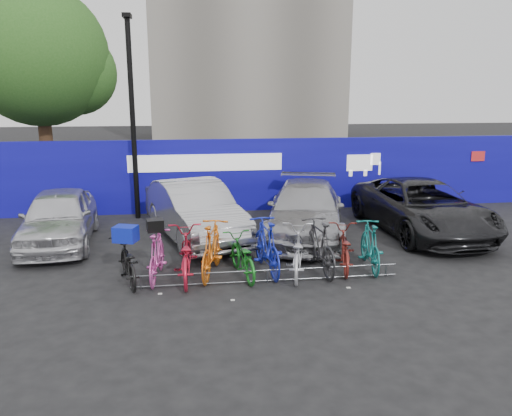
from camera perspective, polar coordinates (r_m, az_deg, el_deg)
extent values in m
plane|color=black|center=(11.12, 0.81, -7.41)|extent=(100.00, 100.00, 0.00)
cube|color=#0D0988|center=(16.59, -2.26, 3.77)|extent=(22.00, 0.15, 2.40)
cube|color=white|center=(16.36, -5.75, 5.17)|extent=(5.00, 0.02, 0.55)
cube|color=white|center=(17.35, 11.76, 5.08)|extent=(1.20, 0.02, 0.90)
cube|color=red|center=(19.19, 24.04, 5.43)|extent=(0.50, 0.02, 0.35)
cylinder|color=#382314|center=(21.10, -22.84, 6.96)|extent=(0.50, 0.50, 4.00)
sphere|color=#24531A|center=(21.05, -23.64, 15.63)|extent=(5.20, 5.20, 5.20)
sphere|color=#24531A|center=(21.04, -20.03, 14.29)|extent=(3.20, 3.20, 3.20)
cylinder|color=black|center=(15.80, -13.90, 9.50)|extent=(0.16, 0.16, 6.00)
cube|color=black|center=(15.92, -14.54, 20.51)|extent=(0.25, 0.50, 0.12)
cylinder|color=#595B60|center=(10.47, 1.31, -7.11)|extent=(5.60, 0.03, 0.03)
cylinder|color=#595B60|center=(10.55, 1.30, -8.29)|extent=(5.60, 0.03, 0.03)
cylinder|color=#595B60|center=(10.45, -13.07, -8.32)|extent=(0.03, 0.03, 0.28)
cylinder|color=#595B60|center=(10.40, -5.86, -8.14)|extent=(0.03, 0.03, 0.28)
cylinder|color=#595B60|center=(10.52, 1.30, -7.83)|extent=(0.03, 0.03, 0.28)
cylinder|color=#595B60|center=(10.78, 8.20, -7.42)|extent=(0.03, 0.03, 0.28)
cylinder|color=#595B60|center=(11.20, 14.66, -6.94)|extent=(0.03, 0.03, 0.28)
imported|color=silver|center=(13.93, -21.60, -0.99)|extent=(2.05, 4.36, 1.44)
imported|color=#9F9FA4|center=(13.55, -7.02, -0.31)|extent=(2.97, 4.96, 1.54)
imported|color=#A2A2A8|center=(13.79, 5.70, -0.24)|extent=(3.25, 5.36, 1.45)
imported|color=black|center=(14.79, 18.39, 0.11)|extent=(2.66, 5.42, 1.48)
imported|color=black|center=(10.78, -14.48, -5.99)|extent=(1.01, 1.80, 0.89)
imported|color=#D349A6|center=(10.79, -11.28, -5.32)|extent=(0.68, 1.82, 1.07)
imported|color=red|center=(10.69, -8.11, -5.34)|extent=(0.73, 2.06, 1.08)
imported|color=orange|center=(10.84, -5.05, -4.67)|extent=(1.04, 2.06, 1.19)
imported|color=#16701C|center=(10.76, -1.61, -5.55)|extent=(0.89, 1.81, 0.91)
imported|color=#1724B1|center=(10.98, 1.24, -4.34)|extent=(0.78, 2.07, 1.21)
imported|color=#B3B4BB|center=(10.91, 4.70, -4.99)|extent=(1.13, 2.07, 1.03)
imported|color=#28282B|center=(11.10, 7.22, -4.31)|extent=(0.73, 2.02, 1.19)
imported|color=maroon|center=(11.38, 10.01, -4.57)|extent=(1.03, 1.93, 0.96)
imported|color=#157471|center=(11.48, 12.91, -4.21)|extent=(0.75, 1.86, 1.09)
cube|color=#0D1CAD|center=(10.60, -14.67, -2.88)|extent=(0.54, 0.47, 0.32)
cube|color=black|center=(10.60, -11.44, -1.94)|extent=(0.38, 0.35, 0.25)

